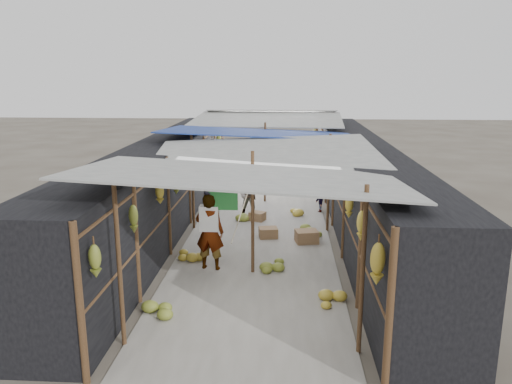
% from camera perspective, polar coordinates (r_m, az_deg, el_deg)
% --- Properties ---
extents(ground, '(80.00, 80.00, 0.00)m').
position_cam_1_polar(ground, '(8.01, -1.86, -17.44)').
color(ground, '#6B6356').
rests_on(ground, ground).
extents(aisle_slab, '(3.60, 16.00, 0.02)m').
position_cam_1_polar(aisle_slab, '(13.98, 0.58, -3.66)').
color(aisle_slab, '#9E998E').
rests_on(aisle_slab, ground).
extents(stall_left, '(1.40, 15.00, 2.30)m').
position_cam_1_polar(stall_left, '(14.08, -10.45, 1.04)').
color(stall_left, black).
rests_on(stall_left, ground).
extents(stall_right, '(1.40, 15.00, 2.30)m').
position_cam_1_polar(stall_right, '(13.82, 11.84, 0.75)').
color(stall_right, black).
rests_on(stall_right, ground).
extents(crate_near, '(0.52, 0.45, 0.28)m').
position_cam_1_polar(crate_near, '(12.79, 1.41, -4.70)').
color(crate_near, '#99744E').
rests_on(crate_near, ground).
extents(crate_mid, '(0.61, 0.53, 0.32)m').
position_cam_1_polar(crate_mid, '(12.48, 5.81, -5.12)').
color(crate_mid, '#99744E').
rests_on(crate_mid, ground).
extents(crate_back, '(0.52, 0.48, 0.26)m').
position_cam_1_polar(crate_back, '(14.25, 0.16, -2.82)').
color(crate_back, '#99744E').
rests_on(crate_back, ground).
extents(black_basin, '(0.66, 0.66, 0.20)m').
position_cam_1_polar(black_basin, '(18.71, 6.54, 0.93)').
color(black_basin, black).
rests_on(black_basin, ground).
extents(vendor_elderly, '(0.67, 0.50, 1.69)m').
position_cam_1_polar(vendor_elderly, '(10.63, -5.31, -4.55)').
color(vendor_elderly, white).
rests_on(vendor_elderly, ground).
extents(shopper_blue, '(0.83, 0.70, 1.49)m').
position_cam_1_polar(shopper_blue, '(14.31, -0.74, -0.19)').
color(shopper_blue, '#1E3B99').
rests_on(shopper_blue, ground).
extents(vendor_seated, '(0.40, 0.57, 0.80)m').
position_cam_1_polar(vendor_seated, '(15.17, 7.26, -0.87)').
color(vendor_seated, '#504A45').
rests_on(vendor_seated, ground).
extents(market_canopy, '(5.62, 15.20, 2.77)m').
position_cam_1_polar(market_canopy, '(13.81, 0.79, 6.31)').
color(market_canopy, brown).
rests_on(market_canopy, ground).
extents(hanging_bananas, '(3.96, 14.48, 0.86)m').
position_cam_1_polar(hanging_bananas, '(13.52, 0.93, 2.88)').
color(hanging_bananas, olive).
rests_on(hanging_bananas, ground).
extents(floor_bananas, '(3.83, 10.43, 0.32)m').
position_cam_1_polar(floor_bananas, '(13.41, 0.27, -3.79)').
color(floor_bananas, olive).
rests_on(floor_bananas, ground).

